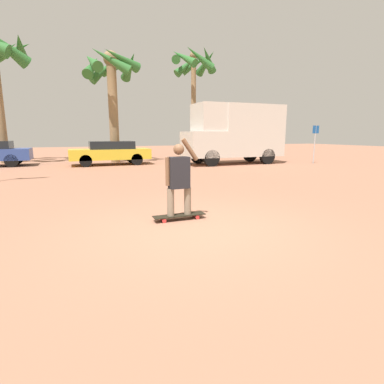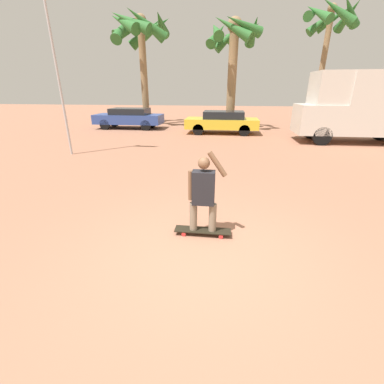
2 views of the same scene
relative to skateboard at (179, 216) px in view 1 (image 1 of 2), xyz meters
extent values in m
plane|color=#A36B51|center=(0.08, -0.64, -0.08)|extent=(80.00, 80.00, 0.00)
cube|color=black|center=(0.00, 0.00, 0.01)|extent=(1.05, 0.25, 0.02)
cylinder|color=red|center=(-0.35, -0.10, -0.04)|extent=(0.08, 0.03, 0.08)
cylinder|color=red|center=(-0.35, 0.10, -0.04)|extent=(0.08, 0.03, 0.08)
cylinder|color=red|center=(0.35, -0.10, -0.04)|extent=(0.08, 0.03, 0.08)
cylinder|color=red|center=(0.35, 0.10, -0.04)|extent=(0.08, 0.03, 0.08)
cylinder|color=gray|center=(-0.18, 0.00, 0.29)|extent=(0.14, 0.14, 0.54)
cylinder|color=gray|center=(0.18, 0.00, 0.29)|extent=(0.14, 0.14, 0.54)
cube|color=#232328|center=(0.00, 0.00, 0.86)|extent=(0.39, 0.22, 0.61)
sphere|color=brown|center=(0.00, 0.00, 1.31)|extent=(0.21, 0.21, 0.21)
cylinder|color=brown|center=(-0.23, 0.00, 0.90)|extent=(0.09, 0.09, 0.54)
cylinder|color=brown|center=(0.23, 0.00, 1.30)|extent=(0.35, 0.09, 0.45)
cylinder|color=black|center=(4.97, 8.99, 0.36)|extent=(0.88, 0.28, 0.88)
cylinder|color=black|center=(4.97, 10.79, 0.36)|extent=(0.88, 0.28, 0.88)
cylinder|color=black|center=(8.53, 8.99, 0.36)|extent=(0.88, 0.28, 0.88)
cylinder|color=black|center=(8.53, 10.79, 0.36)|extent=(0.88, 0.28, 0.88)
cube|color=silver|center=(4.89, 9.89, 1.06)|extent=(2.01, 2.08, 1.40)
cube|color=black|center=(4.49, 9.89, 1.34)|extent=(0.04, 1.77, 0.70)
cube|color=silver|center=(7.75, 9.89, 1.81)|extent=(3.73, 2.08, 2.90)
cube|color=silver|center=(5.19, 9.89, 2.50)|extent=(1.40, 1.92, 1.50)
cylinder|color=black|center=(-1.26, 11.14, 0.24)|extent=(0.64, 0.22, 0.64)
cylinder|color=black|center=(-1.26, 12.70, 0.24)|extent=(0.64, 0.22, 0.64)
cylinder|color=black|center=(1.42, 11.14, 0.24)|extent=(0.64, 0.22, 0.64)
cylinder|color=black|center=(1.42, 12.70, 0.24)|extent=(0.64, 0.22, 0.64)
cube|color=gold|center=(0.08, 11.92, 0.52)|extent=(4.32, 1.78, 0.57)
cube|color=black|center=(0.19, 11.92, 1.02)|extent=(2.38, 1.57, 0.43)
cylinder|color=black|center=(-4.85, 12.47, 0.25)|extent=(0.67, 0.22, 0.67)
cylinder|color=black|center=(-4.85, 14.01, 0.25)|extent=(0.67, 0.22, 0.67)
cylinder|color=#8E704C|center=(6.11, 14.33, 3.35)|extent=(0.33, 0.33, 6.86)
sphere|color=#8E704C|center=(6.11, 14.33, 6.78)|extent=(0.52, 0.52, 0.52)
cone|color=#2D6B2D|center=(7.12, 14.53, 6.44)|extent=(0.96, 2.12, 1.60)
cone|color=#2D6B2D|center=(6.58, 15.25, 6.47)|extent=(2.11, 1.45, 1.54)
cone|color=#2D6B2D|center=(6.03, 15.36, 6.38)|extent=(2.00, 0.73, 1.75)
cone|color=#2D6B2D|center=(5.20, 14.82, 6.61)|extent=(1.52, 2.16, 1.12)
cone|color=#2D6B2D|center=(5.22, 13.81, 6.48)|extent=(1.55, 2.09, 1.49)
cone|color=#2D6B2D|center=(6.10, 13.30, 6.44)|extent=(2.05, 0.60, 1.62)
cone|color=#2D6B2D|center=(6.86, 13.63, 6.45)|extent=(1.83, 1.89, 1.59)
cylinder|color=#8E704C|center=(0.59, 13.53, 2.93)|extent=(0.55, 0.55, 6.02)
sphere|color=#8E704C|center=(0.59, 13.53, 5.94)|extent=(0.88, 0.88, 0.88)
cone|color=#2D6B2D|center=(1.69, 13.65, 5.62)|extent=(0.85, 2.29, 1.59)
cone|color=#2D6B2D|center=(1.14, 14.49, 5.74)|extent=(2.30, 1.67, 1.24)
cone|color=#2D6B2D|center=(0.32, 14.60, 5.51)|extent=(2.18, 1.11, 1.89)
cone|color=#2D6B2D|center=(-0.42, 13.98, 5.55)|extent=(1.44, 2.22, 1.78)
cone|color=#2D6B2D|center=(-0.49, 13.29, 5.65)|extent=(1.10, 2.34, 1.51)
cone|color=#2D6B2D|center=(0.44, 12.43, 5.62)|extent=(2.30, 0.91, 1.61)
cone|color=#2D6B2D|center=(1.05, 12.53, 5.74)|extent=(2.34, 1.53, 1.24)
cone|color=#2D6B2D|center=(-4.24, 15.32, 6.48)|extent=(0.98, 2.89, 1.48)
cone|color=#2D6B2D|center=(-4.90, 16.40, 6.47)|extent=(2.83, 2.11, 1.49)
cone|color=#2D6B2D|center=(-4.89, 14.05, 6.26)|extent=(2.73, 2.07, 2.10)
cylinder|color=#B7B7BC|center=(11.21, 8.21, 1.01)|extent=(0.06, 0.06, 2.18)
cube|color=#19519E|center=(11.21, 8.19, 1.88)|extent=(0.44, 0.02, 0.44)
camera|label=1|loc=(-1.90, -5.44, 1.59)|focal=28.00mm
camera|label=2|loc=(0.33, -4.19, 2.48)|focal=24.00mm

